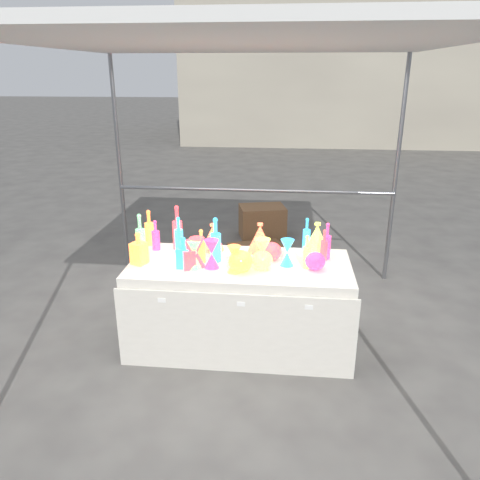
# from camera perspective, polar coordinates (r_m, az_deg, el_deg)

# --- Properties ---
(ground) EXTENTS (80.00, 80.00, 0.00)m
(ground) POSITION_cam_1_polar(r_m,az_deg,el_deg) (4.17, 0.00, -12.38)
(ground) COLOR slate
(ground) RESTS_ON ground
(canopy_tent) EXTENTS (3.15, 3.15, 2.46)m
(canopy_tent) POSITION_cam_1_polar(r_m,az_deg,el_deg) (3.54, 0.02, 22.47)
(canopy_tent) COLOR gray
(canopy_tent) RESTS_ON ground
(display_table) EXTENTS (1.84, 0.83, 0.75)m
(display_table) POSITION_cam_1_polar(r_m,az_deg,el_deg) (3.97, -0.01, -7.88)
(display_table) COLOR silver
(display_table) RESTS_ON ground
(background_building) EXTENTS (14.00, 6.00, 6.00)m
(background_building) POSITION_cam_1_polar(r_m,az_deg,el_deg) (17.90, 18.89, 21.39)
(background_building) COLOR #BDB59E
(background_building) RESTS_ON ground
(cardboard_box_closed) EXTENTS (0.70, 0.58, 0.45)m
(cardboard_box_closed) POSITION_cam_1_polar(r_m,az_deg,el_deg) (6.61, 2.73, 2.25)
(cardboard_box_closed) COLOR brown
(cardboard_box_closed) RESTS_ON ground
(cardboard_box_flat) EXTENTS (0.84, 0.72, 0.06)m
(cardboard_box_flat) POSITION_cam_1_polar(r_m,az_deg,el_deg) (6.14, 2.09, -1.07)
(cardboard_box_flat) COLOR brown
(cardboard_box_flat) RESTS_ON ground
(bottle_0) EXTENTS (0.09, 0.09, 0.32)m
(bottle_0) POSITION_cam_1_polar(r_m,az_deg,el_deg) (4.25, -11.00, 1.51)
(bottle_0) COLOR #E8154A
(bottle_0) RESTS_ON display_table
(bottle_1) EXTENTS (0.08, 0.08, 0.31)m
(bottle_1) POSITION_cam_1_polar(r_m,az_deg,el_deg) (4.04, -7.47, 0.69)
(bottle_1) COLOR green
(bottle_1) RESTS_ON display_table
(bottle_2) EXTENTS (0.10, 0.10, 0.39)m
(bottle_2) POSITION_cam_1_polar(r_m,az_deg,el_deg) (4.10, -7.64, 1.55)
(bottle_2) COLOR orange
(bottle_2) RESTS_ON display_table
(bottle_3) EXTENTS (0.09, 0.09, 0.27)m
(bottle_3) POSITION_cam_1_polar(r_m,az_deg,el_deg) (4.13, -10.25, 0.61)
(bottle_3) COLOR #1D49AA
(bottle_3) RESTS_ON display_table
(bottle_5) EXTENTS (0.09, 0.09, 0.37)m
(bottle_5) POSITION_cam_1_polar(r_m,az_deg,el_deg) (4.00, -12.05, 0.61)
(bottle_5) COLOR #C1269F
(bottle_5) RESTS_ON display_table
(bottle_6) EXTENTS (0.09, 0.09, 0.28)m
(bottle_6) POSITION_cam_1_polar(r_m,az_deg,el_deg) (3.80, -4.73, -0.71)
(bottle_6) COLOR #E8154A
(bottle_6) RESTS_ON display_table
(bottle_7) EXTENTS (0.10, 0.10, 0.38)m
(bottle_7) POSITION_cam_1_polar(r_m,az_deg,el_deg) (3.80, -3.00, 0.05)
(bottle_7) COLOR green
(bottle_7) RESTS_ON display_table
(decanter_0) EXTENTS (0.14, 0.14, 0.27)m
(decanter_0) POSITION_cam_1_polar(r_m,az_deg,el_deg) (3.85, -12.26, -0.97)
(decanter_0) COLOR #E8154A
(decanter_0) RESTS_ON display_table
(decanter_1) EXTENTS (0.13, 0.13, 0.25)m
(decanter_1) POSITION_cam_1_polar(r_m,az_deg,el_deg) (3.69, -6.29, -1.69)
(decanter_1) COLOR orange
(decanter_1) RESTS_ON display_table
(decanter_2) EXTENTS (0.10, 0.10, 0.26)m
(decanter_2) POSITION_cam_1_polar(r_m,az_deg,el_deg) (3.72, -6.91, -1.50)
(decanter_2) COLOR green
(decanter_2) RESTS_ON display_table
(hourglass_0) EXTENTS (0.12, 0.12, 0.24)m
(hourglass_0) POSITION_cam_1_polar(r_m,az_deg,el_deg) (3.73, -5.22, -1.50)
(hourglass_0) COLOR orange
(hourglass_0) RESTS_ON display_table
(hourglass_1) EXTENTS (0.15, 0.15, 0.23)m
(hourglass_1) POSITION_cam_1_polar(r_m,az_deg,el_deg) (3.69, -3.48, -1.70)
(hourglass_1) COLOR #1D49AA
(hourglass_1) RESTS_ON display_table
(hourglass_2) EXTENTS (0.16, 0.16, 0.25)m
(hourglass_2) POSITION_cam_1_polar(r_m,az_deg,el_deg) (3.67, 2.74, -1.71)
(hourglass_2) COLOR #125A72
(hourglass_2) RESTS_ON display_table
(hourglass_3) EXTENTS (0.14, 0.14, 0.23)m
(hourglass_3) POSITION_cam_1_polar(r_m,az_deg,el_deg) (3.69, -5.61, -1.76)
(hourglass_3) COLOR #C1269F
(hourglass_3) RESTS_ON display_table
(hourglass_4) EXTENTS (0.11, 0.11, 0.21)m
(hourglass_4) POSITION_cam_1_polar(r_m,az_deg,el_deg) (3.61, -0.72, -2.35)
(hourglass_4) COLOR #E8154A
(hourglass_4) RESTS_ON display_table
(hourglass_5) EXTENTS (0.14, 0.14, 0.22)m
(hourglass_5) POSITION_cam_1_polar(r_m,az_deg,el_deg) (3.75, 5.77, -1.54)
(hourglass_5) COLOR green
(hourglass_5) RESTS_ON display_table
(globe_0) EXTENTS (0.23, 0.23, 0.15)m
(globe_0) POSITION_cam_1_polar(r_m,az_deg,el_deg) (3.63, 0.06, -2.75)
(globe_0) COLOR #E8154A
(globe_0) RESTS_ON display_table
(globe_1) EXTENTS (0.19, 0.19, 0.13)m
(globe_1) POSITION_cam_1_polar(r_m,az_deg,el_deg) (3.68, 2.71, -2.61)
(globe_1) COLOR #125A72
(globe_1) RESTS_ON display_table
(globe_2) EXTENTS (0.21, 0.21, 0.14)m
(globe_2) POSITION_cam_1_polar(r_m,az_deg,el_deg) (3.86, 3.86, -1.52)
(globe_2) COLOR orange
(globe_2) RESTS_ON display_table
(globe_3) EXTENTS (0.17, 0.17, 0.13)m
(globe_3) POSITION_cam_1_polar(r_m,az_deg,el_deg) (3.72, 9.14, -2.66)
(globe_3) COLOR #1D49AA
(globe_3) RESTS_ON display_table
(lampshade_0) EXTENTS (0.20, 0.20, 0.24)m
(lampshade_0) POSITION_cam_1_polar(r_m,az_deg,el_deg) (4.07, -3.35, 0.39)
(lampshade_0) COLOR yellow
(lampshade_0) RESTS_ON display_table
(lampshade_1) EXTENTS (0.24, 0.24, 0.26)m
(lampshade_1) POSITION_cam_1_polar(r_m,az_deg,el_deg) (4.02, 2.45, 0.32)
(lampshade_1) COLOR yellow
(lampshade_1) RESTS_ON display_table
(lampshade_3) EXTENTS (0.27, 0.27, 0.28)m
(lampshade_3) POSITION_cam_1_polar(r_m,az_deg,el_deg) (4.02, 9.35, 0.21)
(lampshade_3) COLOR #125A72
(lampshade_3) RESTS_ON display_table
(bottle_8) EXTENTS (0.07, 0.07, 0.29)m
(bottle_8) POSITION_cam_1_polar(r_m,az_deg,el_deg) (4.09, 8.12, 0.73)
(bottle_8) COLOR green
(bottle_8) RESTS_ON display_table
(bottle_9) EXTENTS (0.07, 0.07, 0.27)m
(bottle_9) POSITION_cam_1_polar(r_m,az_deg,el_deg) (3.89, 10.20, -0.61)
(bottle_9) COLOR orange
(bottle_9) RESTS_ON display_table
(bottle_10) EXTENTS (0.07, 0.07, 0.31)m
(bottle_10) POSITION_cam_1_polar(r_m,az_deg,el_deg) (3.92, 10.54, -0.09)
(bottle_10) COLOR #1D49AA
(bottle_10) RESTS_ON display_table
(bottle_11) EXTENTS (0.08, 0.08, 0.27)m
(bottle_11) POSITION_cam_1_polar(r_m,az_deg,el_deg) (3.72, 8.13, -1.41)
(bottle_11) COLOR #125A72
(bottle_11) RESTS_ON display_table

